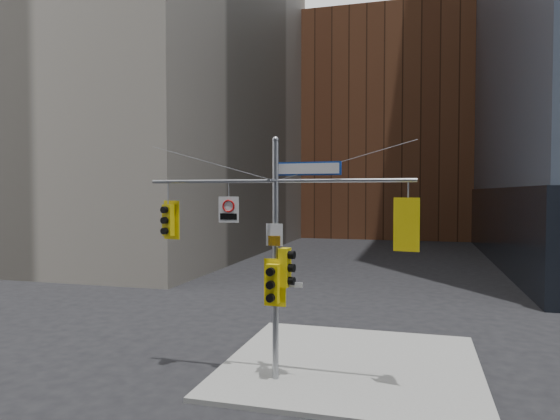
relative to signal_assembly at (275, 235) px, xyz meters
The scene contains 13 objects.
ground 4.85m from the signal_assembly, 90.00° to the right, with size 160.00×160.00×0.00m, color black.
sidewalk_corner 5.18m from the signal_assembly, 45.10° to the left, with size 8.00×8.00×0.15m, color gray.
brick_midrise 56.82m from the signal_assembly, 90.00° to the left, with size 26.00×20.00×28.00m, color brown.
signal_assembly is the anchor object (origin of this frame).
traffic_light_west_arm 3.51m from the signal_assembly, behind, with size 0.58×0.52×1.22m.
traffic_light_east_arm 3.78m from the signal_assembly, ahead, with size 0.69×0.60×1.45m.
traffic_light_pole_side 1.01m from the signal_assembly, ahead, with size 0.47×0.40×1.14m.
traffic_light_pole_front 1.41m from the signal_assembly, 89.94° to the right, with size 0.67×0.53×1.40m.
street_sign_blade 2.15m from the signal_assembly, ahead, with size 2.00×0.16×0.39m.
regulatory_sign_arm 1.65m from the signal_assembly, behind, with size 0.63×0.09×0.78m.
regulatory_sign_pole 0.12m from the signal_assembly, 90.00° to the right, with size 0.50×0.05×0.65m.
street_blade_ew 1.51m from the signal_assembly, ahead, with size 0.75×0.07×0.15m.
street_blade_ns 1.65m from the signal_assembly, 90.00° to the left, with size 0.12×0.72×0.14m.
Camera 1 is at (4.05, -12.01, 5.67)m, focal length 32.00 mm.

